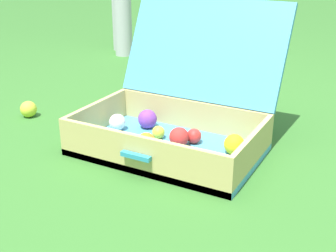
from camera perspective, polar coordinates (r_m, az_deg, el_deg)
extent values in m
plane|color=#336B28|center=(1.59, 1.32, -4.71)|extent=(16.00, 16.00, 0.00)
cube|color=#4799C6|center=(1.66, 0.00, -2.98)|extent=(0.67, 0.42, 0.03)
cube|color=tan|center=(1.80, -9.12, 0.88)|extent=(0.02, 0.42, 0.14)
cube|color=tan|center=(1.52, 10.84, -3.40)|extent=(0.02, 0.42, 0.14)
cube|color=tan|center=(1.48, -3.74, -3.82)|extent=(0.63, 0.02, 0.14)
cube|color=tan|center=(1.80, 3.06, 1.14)|extent=(0.63, 0.02, 0.14)
cube|color=#4799C6|center=(1.81, 4.63, 9.87)|extent=(0.67, 0.20, 0.39)
cube|color=teal|center=(1.46, -4.19, -3.90)|extent=(0.11, 0.02, 0.02)
sphere|color=yellow|center=(1.60, 8.55, -2.36)|extent=(0.07, 0.07, 0.07)
sphere|color=orange|center=(1.61, -2.83, -2.05)|extent=(0.07, 0.07, 0.07)
sphere|color=purple|center=(1.81, -2.67, 0.92)|extent=(0.08, 0.08, 0.08)
sphere|color=white|center=(1.63, -6.96, -2.04)|extent=(0.05, 0.05, 0.05)
sphere|color=white|center=(1.80, -6.56, 0.51)|extent=(0.07, 0.07, 0.07)
sphere|color=#CCDB38|center=(1.71, -1.25, -0.82)|extent=(0.05, 0.05, 0.05)
sphere|color=red|center=(1.67, 3.52, -1.33)|extent=(0.06, 0.06, 0.06)
sphere|color=red|center=(1.64, 1.43, -1.42)|extent=(0.07, 0.07, 0.07)
sphere|color=#CCDB38|center=(1.68, -6.94, -1.35)|extent=(0.05, 0.05, 0.05)
sphere|color=#CCDB38|center=(2.09, -17.57, 2.09)|extent=(0.07, 0.07, 0.07)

